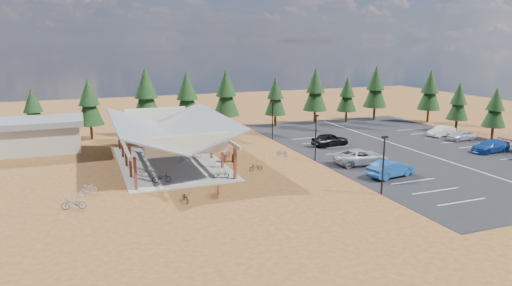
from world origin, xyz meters
name	(u,v)px	position (x,y,z in m)	size (l,w,h in m)	color
ground	(281,170)	(0.00, 0.00, 0.00)	(140.00, 140.00, 0.00)	brown
asphalt_lot	(409,149)	(18.50, 3.00, 0.02)	(27.00, 44.00, 0.04)	black
concrete_pad	(171,162)	(-10.00, 7.00, 0.05)	(10.60, 18.60, 0.10)	gray
bike_pavilion	(169,128)	(-10.00, 7.00, 3.82)	(11.65, 19.40, 4.97)	#5C231A
outbuilding	(35,135)	(-24.00, 18.00, 2.03)	(11.00, 7.00, 3.90)	#ADA593
lamp_post_0	(383,161)	(5.00, -10.00, 2.98)	(0.50, 0.25, 5.14)	black
lamp_post_1	(316,135)	(5.00, 2.00, 2.98)	(0.50, 0.25, 5.14)	black
lamp_post_2	(273,118)	(5.00, 14.00, 2.98)	(0.50, 0.25, 5.14)	black
trash_bin_0	(224,159)	(-4.59, 4.89, 0.45)	(0.60, 0.60, 0.90)	#3F2316
trash_bin_1	(234,158)	(-3.38, 4.87, 0.45)	(0.60, 0.60, 0.90)	#3F2316
pine_0	(33,109)	(-24.36, 22.94, 4.41)	(3.10, 3.10, 7.23)	#382314
pine_1	(89,102)	(-17.60, 22.74, 5.02)	(3.53, 3.53, 8.23)	#382314
pine_2	(146,94)	(-10.25, 22.14, 5.84)	(4.10, 4.10, 9.56)	#382314
pine_3	(187,96)	(-4.80, 21.30, 5.44)	(3.82, 3.82, 8.90)	#382314
pine_4	(226,93)	(1.25, 22.52, 5.51)	(3.87, 3.87, 9.02)	#382314
pine_5	(275,96)	(9.18, 22.74, 4.67)	(3.28, 3.28, 7.65)	#382314
pine_6	(315,90)	(16.00, 22.69, 5.42)	(3.81, 3.81, 8.87)	#382314
pine_7	(347,94)	(21.55, 22.26, 4.50)	(3.16, 3.16, 7.37)	#382314
pine_8	(376,87)	(27.03, 22.34, 5.49)	(3.86, 3.86, 8.99)	#382314
pine_11	(495,108)	(32.70, 3.66, 4.27)	(3.00, 3.00, 7.00)	#382314
pine_12	(458,102)	(32.34, 9.68, 4.35)	(3.06, 3.06, 7.13)	#382314
pine_13	(430,90)	(33.87, 17.35, 5.19)	(3.65, 3.65, 8.50)	#382314
bike_0	(162,178)	(-12.12, -0.10, 0.56)	(0.61, 1.74, 0.91)	black
bike_1	(146,170)	(-13.17, 2.82, 0.65)	(0.52, 1.84, 1.10)	#9899A0
bike_2	(149,152)	(-11.76, 10.32, 0.56)	(0.62, 1.76, 0.93)	#104A98
bike_3	(148,146)	(-11.52, 13.39, 0.57)	(0.44, 1.55, 0.93)	maroon
bike_4	(221,174)	(-6.58, -0.73, 0.50)	(0.54, 1.53, 0.81)	black
bike_5	(185,158)	(-8.59, 6.15, 0.64)	(0.51, 1.79, 1.08)	gray
bike_6	(177,152)	(-8.77, 9.65, 0.51)	(0.54, 1.55, 0.82)	navy
bike_7	(187,140)	(-6.38, 14.80, 0.63)	(0.50, 1.77, 1.06)	maroon
bike_8	(186,197)	(-11.14, -5.77, 0.40)	(0.54, 1.54, 0.81)	black
bike_9	(88,190)	(-18.57, -1.18, 0.48)	(0.45, 1.61, 0.97)	gray
bike_10	(74,203)	(-19.69, -4.36, 0.50)	(0.66, 1.89, 0.99)	#235188
bike_11	(218,190)	(-8.26, -5.44, 0.54)	(0.50, 1.79, 1.07)	maroon
bike_14	(282,153)	(2.52, 5.32, 0.40)	(0.54, 1.54, 0.81)	#243E92
bike_15	(228,154)	(-3.69, 6.41, 0.49)	(0.46, 1.64, 0.99)	maroon
bike_16	(256,167)	(-2.50, 0.66, 0.40)	(0.54, 1.54, 0.81)	black
car_1	(391,169)	(8.92, -6.04, 0.86)	(1.75, 5.01, 1.65)	#194990
car_2	(361,157)	(8.84, -1.04, 0.86)	(2.72, 5.90, 1.64)	#A2A5AA
car_4	(330,140)	(10.19, 7.78, 0.85)	(1.91, 4.75, 1.62)	black
car_7	(491,146)	(26.32, -1.90, 0.77)	(2.05, 5.05, 1.47)	navy
car_8	(461,135)	(28.06, 4.40, 0.71)	(1.59, 3.95, 1.35)	#A4A7AC
car_9	(442,131)	(27.70, 7.53, 0.75)	(1.49, 4.28, 1.41)	silver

